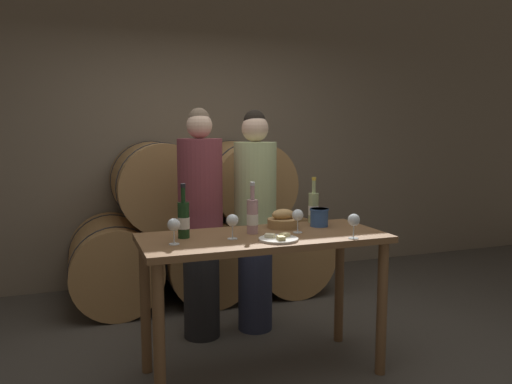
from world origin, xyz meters
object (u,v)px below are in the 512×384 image
(wine_bottle_red, at_px, (184,219))
(wine_bottle_white, at_px, (314,207))
(wine_glass_center, at_px, (298,216))
(tasting_table, at_px, (263,257))
(cheese_plate, at_px, (279,239))
(wine_bottle_rose, at_px, (252,216))
(bread_basket, at_px, (283,221))
(wine_glass_left, at_px, (232,221))
(wine_glass_right, at_px, (354,221))
(wine_glass_far_left, at_px, (174,226))
(person_right, at_px, (255,219))
(blue_crock, at_px, (319,217))
(person_left, at_px, (201,222))

(wine_bottle_red, height_order, wine_bottle_white, wine_bottle_red)
(wine_bottle_red, distance_m, wine_glass_center, 0.71)
(tasting_table, xyz_separation_m, cheese_plate, (0.03, -0.18, 0.15))
(wine_bottle_rose, bearing_deg, bread_basket, 24.25)
(wine_glass_center, bearing_deg, wine_glass_left, -175.40)
(wine_glass_left, relative_size, wine_glass_center, 1.00)
(wine_bottle_white, relative_size, wine_bottle_rose, 0.98)
(wine_bottle_white, height_order, wine_glass_right, wine_bottle_white)
(wine_glass_far_left, relative_size, wine_glass_left, 1.00)
(wine_bottle_white, bearing_deg, person_right, 123.54)
(wine_bottle_red, relative_size, wine_bottle_white, 1.03)
(wine_bottle_rose, distance_m, blue_crock, 0.50)
(person_right, bearing_deg, wine_bottle_rose, -111.34)
(wine_glass_far_left, distance_m, wine_glass_right, 1.05)
(tasting_table, relative_size, cheese_plate, 6.46)
(blue_crock, xyz_separation_m, wine_glass_far_left, (-1.01, -0.20, 0.04))
(wine_glass_right, bearing_deg, wine_bottle_rose, 146.17)
(wine_glass_right, bearing_deg, wine_glass_far_left, 168.28)
(tasting_table, height_order, wine_bottle_rose, wine_bottle_rose)
(wine_bottle_white, height_order, cheese_plate, wine_bottle_white)
(tasting_table, height_order, cheese_plate, cheese_plate)
(wine_bottle_red, relative_size, wine_glass_right, 2.19)
(wine_bottle_red, height_order, wine_glass_far_left, wine_bottle_red)
(wine_glass_far_left, xyz_separation_m, wine_glass_center, (0.79, 0.06, 0.00))
(blue_crock, xyz_separation_m, wine_glass_center, (-0.22, -0.14, 0.04))
(cheese_plate, bearing_deg, tasting_table, 99.16)
(person_left, xyz_separation_m, cheese_plate, (0.25, -0.86, 0.04))
(cheese_plate, distance_m, wine_glass_left, 0.29)
(blue_crock, distance_m, wine_glass_center, 0.27)
(cheese_plate, bearing_deg, bread_basket, 63.16)
(person_right, distance_m, bread_basket, 0.51)
(wine_bottle_red, distance_m, wine_glass_right, 1.01)
(person_left, distance_m, wine_bottle_white, 0.83)
(wine_bottle_red, distance_m, wine_glass_left, 0.29)
(person_right, height_order, wine_bottle_red, person_right)
(person_left, relative_size, wine_glass_right, 11.33)
(cheese_plate, xyz_separation_m, wine_glass_left, (-0.24, 0.13, 0.10))
(wine_bottle_white, distance_m, wine_glass_left, 0.75)
(person_right, distance_m, wine_bottle_rose, 0.68)
(wine_bottle_red, xyz_separation_m, blue_crock, (0.93, 0.05, -0.05))
(wine_bottle_rose, relative_size, wine_glass_center, 2.16)
(wine_bottle_red, relative_size, bread_basket, 1.59)
(blue_crock, height_order, wine_glass_center, wine_glass_center)
(blue_crock, height_order, wine_glass_right, wine_glass_right)
(blue_crock, relative_size, wine_glass_far_left, 0.85)
(cheese_plate, relative_size, wine_glass_center, 1.56)
(blue_crock, bearing_deg, cheese_plate, -143.98)
(wine_bottle_rose, relative_size, wine_glass_right, 2.16)
(cheese_plate, bearing_deg, wine_bottle_white, 44.64)
(tasting_table, height_order, wine_bottle_red, wine_bottle_red)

